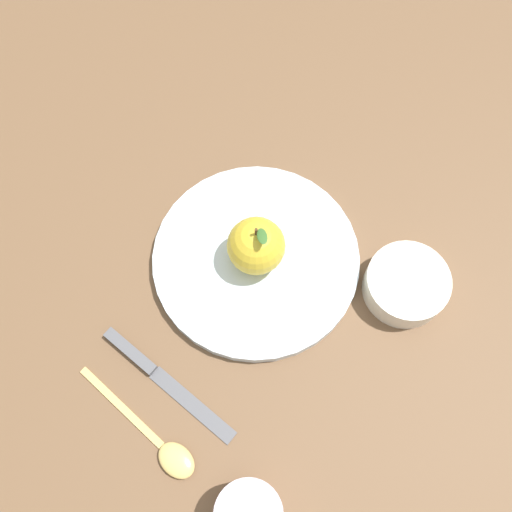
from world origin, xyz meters
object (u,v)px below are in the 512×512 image
apple (256,246)px  knife (156,374)px  dinner_plate (256,259)px  side_bowl (407,284)px  spoon (163,447)px

apple → knife: size_ratio=0.43×
dinner_plate → apple: 0.04m
apple → side_bowl: size_ratio=0.83×
side_bowl → knife: bearing=-115.0°
knife → spoon: 0.09m
side_bowl → spoon: 0.36m
knife → dinner_plate: bearing=96.3°
dinner_plate → side_bowl: bearing=34.1°
dinner_plate → spoon: bearing=-69.2°
side_bowl → knife: (-0.14, -0.30, -0.02)m
apple → knife: apple is taller
dinner_plate → side_bowl: size_ratio=2.55×
dinner_plate → apple: (-0.00, 0.00, 0.04)m
apple → spoon: size_ratio=0.47×
dinner_plate → side_bowl: (0.16, 0.11, 0.01)m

